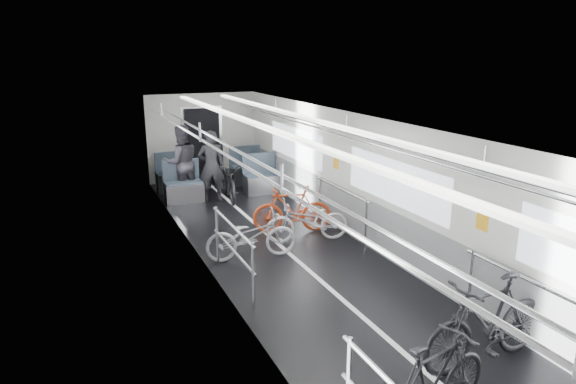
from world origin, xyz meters
The scene contains 9 objects.
car_shell centered at (0.00, 1.78, 1.13)m, with size 3.02×14.01×2.41m.
bike_left_mid centered at (-0.51, -3.56, 0.47)m, with size 0.44×1.57×0.94m, color black.
bike_left_far centered at (-0.69, 1.06, 0.42)m, with size 0.56×1.59×0.84m, color #B0AEB3.
bike_right_near centered at (0.71, -2.97, 0.54)m, with size 0.51×1.81×1.09m, color black.
bike_right_mid centered at (0.56, 1.41, 0.42)m, with size 0.55×1.58×0.83m, color silver.
bike_right_far centered at (0.51, 2.01, 0.47)m, with size 0.45×1.58×0.95m, color #BB3B17.
bike_aisle centered at (0.07, 4.80, 0.47)m, with size 0.62×1.78×0.93m, color black.
person_standing centered at (-0.35, 4.80, 0.86)m, with size 0.63×0.41×1.72m, color black.
person_seated centered at (-0.96, 5.29, 0.91)m, with size 0.88×0.69×1.82m, color #343038.
Camera 1 is at (-3.44, -6.85, 3.50)m, focal length 32.00 mm.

